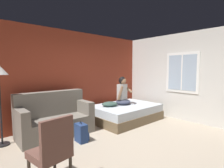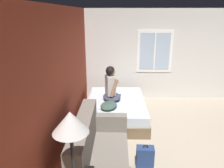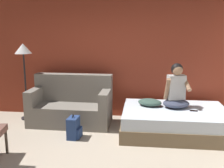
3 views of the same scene
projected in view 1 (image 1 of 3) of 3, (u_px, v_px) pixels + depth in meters
The scene contains 10 objects.
ground_plane at pixel (125, 155), 3.26m from camera, with size 40.00×40.00×0.00m, color tan.
wall_back_accent at pixel (62, 78), 5.02m from camera, with size 10.87×0.16×2.70m, color #993823.
wall_side_with_window at pixel (196, 77), 5.15m from camera, with size 0.19×6.29×2.70m.
bed at pixel (125, 113), 5.44m from camera, with size 2.05×1.45×0.48m.
couch at pixel (55, 119), 4.23m from camera, with size 1.71×0.85×1.04m.
side_chair at pixel (52, 149), 2.32m from camera, with size 0.53×0.53×0.98m.
person_seated at pixel (123, 93), 5.50m from camera, with size 0.62×0.56×0.88m.
backpack at pixel (81, 133), 3.83m from camera, with size 0.24×0.31×0.46m.
throw_pillow at pixel (110, 104), 5.23m from camera, with size 0.48×0.36×0.14m, color #385147.
cell_phone at pixel (134, 104), 5.58m from camera, with size 0.07×0.14×0.01m, color black.
Camera 1 is at (-2.28, -2.17, 1.60)m, focal length 28.00 mm.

